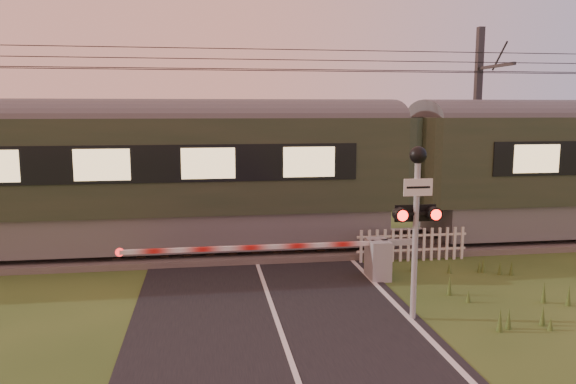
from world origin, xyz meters
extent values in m
plane|color=#2C481C|center=(0.00, 0.00, 0.00)|extent=(160.00, 160.00, 0.00)
cube|color=black|center=(0.00, 0.00, 0.01)|extent=(6.00, 140.00, 0.02)
cube|color=#47423D|center=(0.00, 6.50, 0.06)|extent=(140.00, 3.40, 0.24)
cube|color=slate|center=(0.00, 5.78, 0.26)|extent=(140.00, 0.08, 0.14)
cube|color=slate|center=(0.00, 7.22, 0.26)|extent=(140.00, 0.08, 0.14)
cube|color=#2D2116|center=(0.00, 6.50, 0.19)|extent=(0.24, 2.20, 0.06)
cylinder|color=black|center=(0.00, 6.20, 5.50)|extent=(120.00, 0.02, 0.02)
cylinder|color=black|center=(0.00, 6.80, 5.50)|extent=(120.00, 0.02, 0.02)
cylinder|color=black|center=(0.00, 6.50, 6.10)|extent=(120.00, 0.02, 0.02)
cylinder|color=black|center=(0.00, 6.50, 5.80)|extent=(120.00, 0.02, 0.02)
cube|color=slate|center=(-6.88, 6.50, 0.87)|extent=(21.69, 2.87, 1.08)
cube|color=#253322|center=(-6.88, 6.50, 2.75)|extent=(22.59, 3.12, 2.69)
cylinder|color=#4C4C4F|center=(-6.88, 6.50, 4.10)|extent=(22.59, 1.09, 1.09)
cube|color=gray|center=(2.96, 3.11, 0.51)|extent=(0.51, 0.79, 1.02)
cylinder|color=gray|center=(2.83, 3.11, 0.51)|extent=(0.11, 0.11, 1.02)
cube|color=gray|center=(3.47, 3.11, 0.94)|extent=(0.83, 0.15, 0.15)
cube|color=red|center=(-0.32, 3.11, 0.94)|extent=(6.30, 0.10, 0.10)
cylinder|color=red|center=(-3.47, 3.11, 0.94)|extent=(0.20, 0.04, 0.20)
cylinder|color=gray|center=(2.83, 0.27, 1.64)|extent=(0.12, 0.12, 3.28)
cube|color=white|center=(2.83, 0.21, 2.79)|extent=(0.60, 0.03, 0.35)
sphere|color=black|center=(2.83, 0.27, 3.44)|extent=(0.35, 0.35, 0.35)
cube|color=black|center=(2.83, 0.27, 2.24)|extent=(0.82, 0.07, 0.07)
cylinder|color=#FF140C|center=(2.48, 0.09, 2.24)|extent=(0.22, 0.02, 0.22)
cylinder|color=#FF140C|center=(3.18, 0.09, 2.24)|extent=(0.22, 0.02, 0.22)
cube|color=black|center=(2.83, 0.32, 2.24)|extent=(0.88, 0.02, 0.35)
cube|color=silver|center=(4.46, 4.63, 0.32)|extent=(3.28, 0.04, 0.06)
cube|color=silver|center=(4.46, 4.63, 0.74)|extent=(3.28, 0.04, 0.06)
cube|color=#2D2D30|center=(8.38, 8.80, 3.61)|extent=(0.23, 0.23, 7.22)
cube|color=#2D2D30|center=(8.38, 7.65, 5.78)|extent=(0.10, 2.40, 0.10)
camera|label=1|loc=(-1.41, -10.43, 4.35)|focal=35.00mm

